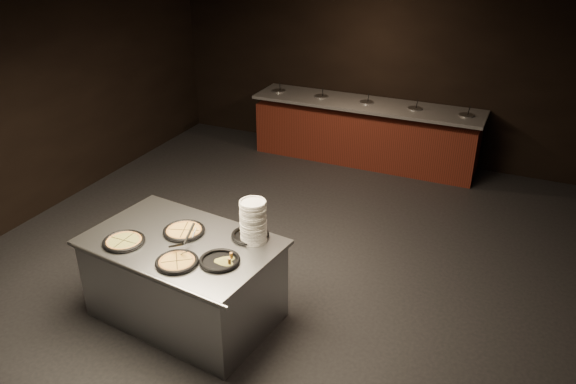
% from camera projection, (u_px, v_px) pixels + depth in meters
% --- Properties ---
extents(room, '(7.02, 8.02, 2.92)m').
position_uv_depth(room, '(267.00, 156.00, 5.85)').
color(room, black).
rests_on(room, ground).
extents(salad_bar, '(3.70, 0.83, 1.18)m').
position_uv_depth(salad_bar, '(364.00, 136.00, 9.20)').
color(salad_bar, '#5E1F16').
rests_on(salad_bar, ground).
extents(serving_counter, '(1.99, 1.41, 0.89)m').
position_uv_depth(serving_counter, '(185.00, 280.00, 5.62)').
color(serving_counter, silver).
rests_on(serving_counter, ground).
extents(plate_stack, '(0.25, 0.25, 0.42)m').
position_uv_depth(plate_stack, '(253.00, 222.00, 5.32)').
color(plate_stack, white).
rests_on(plate_stack, serving_counter).
extents(pan_veggie_whole, '(0.40, 0.40, 0.04)m').
position_uv_depth(pan_veggie_whole, '(124.00, 241.00, 5.37)').
color(pan_veggie_whole, black).
rests_on(pan_veggie_whole, serving_counter).
extents(pan_cheese_whole, '(0.42, 0.42, 0.04)m').
position_uv_depth(pan_cheese_whole, '(184.00, 231.00, 5.55)').
color(pan_cheese_whole, black).
rests_on(pan_cheese_whole, serving_counter).
extents(pan_cheese_slices_a, '(0.37, 0.37, 0.04)m').
position_uv_depth(pan_cheese_slices_a, '(250.00, 235.00, 5.47)').
color(pan_cheese_slices_a, black).
rests_on(pan_cheese_slices_a, serving_counter).
extents(pan_cheese_slices_b, '(0.39, 0.39, 0.04)m').
position_uv_depth(pan_cheese_slices_b, '(177.00, 262.00, 5.06)').
color(pan_cheese_slices_b, black).
rests_on(pan_cheese_slices_b, serving_counter).
extents(pan_veggie_slices, '(0.38, 0.38, 0.04)m').
position_uv_depth(pan_veggie_slices, '(220.00, 260.00, 5.08)').
color(pan_veggie_slices, black).
rests_on(pan_veggie_slices, serving_counter).
extents(server_left, '(0.11, 0.35, 0.17)m').
position_uv_depth(server_left, '(192.00, 234.00, 5.37)').
color(server_left, silver).
rests_on(server_left, serving_counter).
extents(server_right, '(0.34, 0.13, 0.16)m').
position_uv_depth(server_right, '(180.00, 249.00, 5.13)').
color(server_right, silver).
rests_on(server_right, serving_counter).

